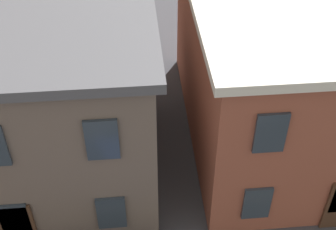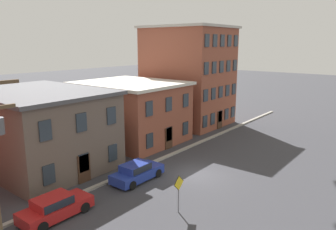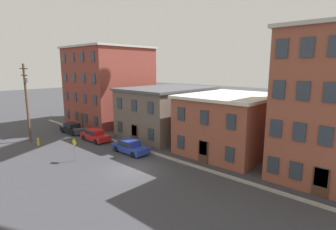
# 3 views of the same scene
# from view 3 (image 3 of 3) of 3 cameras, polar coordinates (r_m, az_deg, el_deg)

# --- Properties ---
(ground_plane) EXTENTS (200.00, 200.00, 0.00)m
(ground_plane) POSITION_cam_3_polar(r_m,az_deg,el_deg) (25.04, -7.97, -11.63)
(ground_plane) COLOR #38383D
(kerb_strip) EXTENTS (56.00, 0.36, 0.16)m
(kerb_strip) POSITION_cam_3_polar(r_m,az_deg,el_deg) (27.87, -0.74, -9.02)
(kerb_strip) COLOR #9E998E
(kerb_strip) RESTS_ON ground_plane
(apartment_corner) EXTENTS (11.93, 11.64, 12.63)m
(apartment_corner) POSITION_cam_3_polar(r_m,az_deg,el_deg) (45.95, -12.64, 6.41)
(apartment_corner) COLOR brown
(apartment_corner) RESTS_ON ground_plane
(apartment_midblock) EXTENTS (9.31, 12.42, 6.57)m
(apartment_midblock) POSITION_cam_3_polar(r_m,az_deg,el_deg) (36.70, -0.19, 0.93)
(apartment_midblock) COLOR #66564C
(apartment_midblock) RESTS_ON ground_plane
(apartment_far) EXTENTS (9.18, 10.85, 6.38)m
(apartment_far) POSITION_cam_3_polar(r_m,az_deg,el_deg) (30.04, 13.51, -1.68)
(apartment_far) COLOR brown
(apartment_far) RESTS_ON ground_plane
(car_black) EXTENTS (4.40, 1.92, 1.43)m
(car_black) POSITION_cam_3_polar(r_m,az_deg,el_deg) (39.98, -20.07, -2.65)
(car_black) COLOR black
(car_black) RESTS_ON ground_plane
(car_red) EXTENTS (4.40, 1.92, 1.43)m
(car_red) POSITION_cam_3_polar(r_m,az_deg,el_deg) (35.05, -15.60, -4.18)
(car_red) COLOR #B21E1E
(car_red) RESTS_ON ground_plane
(car_blue) EXTENTS (4.40, 1.92, 1.43)m
(car_blue) POSITION_cam_3_polar(r_m,az_deg,el_deg) (29.40, -8.29, -6.71)
(car_blue) COLOR #233899
(car_blue) RESTS_ON ground_plane
(caution_sign) EXTENTS (0.99, 0.08, 2.47)m
(caution_sign) POSITION_cam_3_polar(r_m,az_deg,el_deg) (27.87, -19.65, -6.27)
(caution_sign) COLOR slate
(caution_sign) RESTS_ON ground_plane
(utility_pole) EXTENTS (2.40, 0.44, 9.75)m
(utility_pole) POSITION_cam_3_polar(r_m,az_deg,el_deg) (36.84, -28.41, 3.12)
(utility_pole) COLOR brown
(utility_pole) RESTS_ON ground_plane
(fire_hydrant) EXTENTS (0.24, 0.34, 0.96)m
(fire_hydrant) POSITION_cam_3_polar(r_m,az_deg,el_deg) (35.31, -26.40, -5.24)
(fire_hydrant) COLOR yellow
(fire_hydrant) RESTS_ON ground_plane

